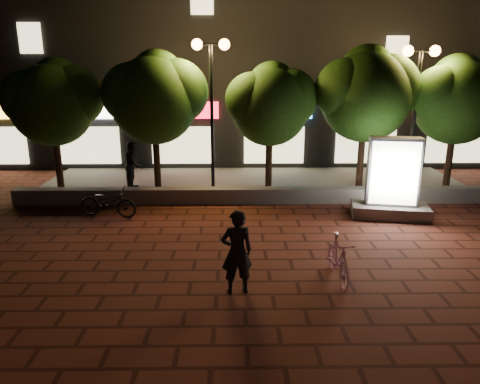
{
  "coord_description": "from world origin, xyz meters",
  "views": [
    {
      "loc": [
        -0.76,
        -10.11,
        4.33
      ],
      "look_at": [
        -0.59,
        1.5,
        1.07
      ],
      "focal_mm": 33.09,
      "sensor_mm": 36.0,
      "label": 1
    }
  ],
  "objects_px": {
    "tree_far_right": "(458,97)",
    "street_lamp_left": "(211,77)",
    "tree_right": "(367,91)",
    "tree_left": "(155,95)",
    "tree_mid": "(271,101)",
    "street_lamp_right": "(418,81)",
    "scooter_parked": "(108,202)",
    "rider": "(237,252)",
    "tree_far_left": "(54,99)",
    "ad_kiosk": "(392,185)",
    "scooter_pink": "(338,259)",
    "pedestrian": "(134,165)"
  },
  "relations": [
    {
      "from": "tree_far_right",
      "to": "street_lamp_left",
      "type": "height_order",
      "value": "street_lamp_left"
    },
    {
      "from": "tree_far_right",
      "to": "street_lamp_left",
      "type": "bearing_deg",
      "value": -178.24
    },
    {
      "from": "tree_right",
      "to": "tree_left",
      "type": "bearing_deg",
      "value": -180.0
    },
    {
      "from": "tree_mid",
      "to": "tree_far_right",
      "type": "distance_m",
      "value": 6.5
    },
    {
      "from": "street_lamp_right",
      "to": "scooter_parked",
      "type": "height_order",
      "value": "street_lamp_right"
    },
    {
      "from": "tree_mid",
      "to": "tree_right",
      "type": "bearing_deg",
      "value": 0.0
    },
    {
      "from": "tree_right",
      "to": "rider",
      "type": "bearing_deg",
      "value": -121.03
    },
    {
      "from": "tree_mid",
      "to": "tree_right",
      "type": "height_order",
      "value": "tree_right"
    },
    {
      "from": "tree_far_left",
      "to": "ad_kiosk",
      "type": "bearing_deg",
      "value": -15.1
    },
    {
      "from": "rider",
      "to": "tree_right",
      "type": "bearing_deg",
      "value": -133.41
    },
    {
      "from": "tree_right",
      "to": "scooter_pink",
      "type": "height_order",
      "value": "tree_right"
    },
    {
      "from": "tree_right",
      "to": "tree_far_right",
      "type": "height_order",
      "value": "tree_right"
    },
    {
      "from": "tree_left",
      "to": "pedestrian",
      "type": "relative_size",
      "value": 2.79
    },
    {
      "from": "tree_far_left",
      "to": "tree_right",
      "type": "relative_size",
      "value": 0.91
    },
    {
      "from": "tree_right",
      "to": "tree_mid",
      "type": "bearing_deg",
      "value": -180.0
    },
    {
      "from": "ad_kiosk",
      "to": "scooter_pink",
      "type": "bearing_deg",
      "value": -121.49
    },
    {
      "from": "tree_right",
      "to": "scooter_parked",
      "type": "xyz_separation_m",
      "value": [
        -8.39,
        -2.86,
        -3.1
      ]
    },
    {
      "from": "tree_right",
      "to": "scooter_pink",
      "type": "distance_m",
      "value": 8.07
    },
    {
      "from": "scooter_parked",
      "to": "tree_mid",
      "type": "bearing_deg",
      "value": -49.03
    },
    {
      "from": "tree_far_left",
      "to": "ad_kiosk",
      "type": "distance_m",
      "value": 11.52
    },
    {
      "from": "tree_far_right",
      "to": "street_lamp_right",
      "type": "relative_size",
      "value": 0.96
    },
    {
      "from": "tree_left",
      "to": "pedestrian",
      "type": "distance_m",
      "value": 2.66
    },
    {
      "from": "rider",
      "to": "pedestrian",
      "type": "bearing_deg",
      "value": -77.02
    },
    {
      "from": "street_lamp_left",
      "to": "pedestrian",
      "type": "relative_size",
      "value": 2.95
    },
    {
      "from": "tree_far_left",
      "to": "tree_mid",
      "type": "relative_size",
      "value": 1.03
    },
    {
      "from": "street_lamp_right",
      "to": "tree_mid",
      "type": "bearing_deg",
      "value": 176.96
    },
    {
      "from": "tree_far_right",
      "to": "scooter_parked",
      "type": "xyz_separation_m",
      "value": [
        -11.59,
        -2.86,
        -2.9
      ]
    },
    {
      "from": "tree_left",
      "to": "street_lamp_left",
      "type": "relative_size",
      "value": 0.94
    },
    {
      "from": "tree_left",
      "to": "tree_mid",
      "type": "relative_size",
      "value": 1.09
    },
    {
      "from": "street_lamp_right",
      "to": "ad_kiosk",
      "type": "xyz_separation_m",
      "value": [
        -1.55,
        -2.68,
        -2.92
      ]
    },
    {
      "from": "street_lamp_right",
      "to": "scooter_pink",
      "type": "height_order",
      "value": "street_lamp_right"
    },
    {
      "from": "tree_far_left",
      "to": "ad_kiosk",
      "type": "xyz_separation_m",
      "value": [
        10.89,
        -2.94,
        -2.32
      ]
    },
    {
      "from": "tree_right",
      "to": "scooter_pink",
      "type": "xyz_separation_m",
      "value": [
        -2.43,
        -7.05,
        -3.09
      ]
    },
    {
      "from": "tree_right",
      "to": "scooter_pink",
      "type": "relative_size",
      "value": 3.19
    },
    {
      "from": "tree_far_left",
      "to": "scooter_parked",
      "type": "distance_m",
      "value": 4.69
    },
    {
      "from": "tree_far_left",
      "to": "tree_far_right",
      "type": "distance_m",
      "value": 14.0
    },
    {
      "from": "tree_far_right",
      "to": "ad_kiosk",
      "type": "relative_size",
      "value": 1.98
    },
    {
      "from": "street_lamp_right",
      "to": "tree_far_left",
      "type": "bearing_deg",
      "value": 178.79
    },
    {
      "from": "scooter_pink",
      "to": "street_lamp_right",
      "type": "bearing_deg",
      "value": 57.38
    },
    {
      "from": "tree_far_left",
      "to": "pedestrian",
      "type": "xyz_separation_m",
      "value": [
        2.57,
        0.17,
        -2.33
      ]
    },
    {
      "from": "street_lamp_left",
      "to": "street_lamp_right",
      "type": "relative_size",
      "value": 1.04
    },
    {
      "from": "tree_mid",
      "to": "street_lamp_right",
      "type": "bearing_deg",
      "value": -3.04
    },
    {
      "from": "tree_left",
      "to": "ad_kiosk",
      "type": "distance_m",
      "value": 8.33
    },
    {
      "from": "tree_far_left",
      "to": "tree_mid",
      "type": "distance_m",
      "value": 7.5
    },
    {
      "from": "street_lamp_right",
      "to": "scooter_parked",
      "type": "xyz_separation_m",
      "value": [
        -10.03,
        -2.6,
        -3.43
      ]
    },
    {
      "from": "ad_kiosk",
      "to": "pedestrian",
      "type": "bearing_deg",
      "value": 159.52
    },
    {
      "from": "scooter_pink",
      "to": "rider",
      "type": "distance_m",
      "value": 2.23
    },
    {
      "from": "tree_far_left",
      "to": "tree_mid",
      "type": "xyz_separation_m",
      "value": [
        7.5,
        -0.0,
        -0.08
      ]
    },
    {
      "from": "pedestrian",
      "to": "tree_mid",
      "type": "bearing_deg",
      "value": -89.07
    },
    {
      "from": "tree_mid",
      "to": "ad_kiosk",
      "type": "height_order",
      "value": "tree_mid"
    }
  ]
}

